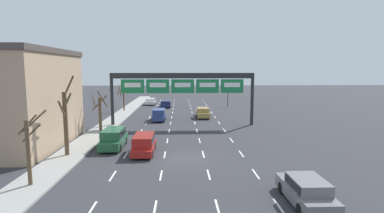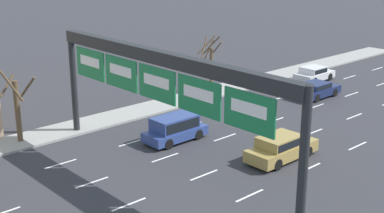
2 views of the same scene
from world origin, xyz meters
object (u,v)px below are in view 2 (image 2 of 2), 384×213
car_gold (281,147)px  tree_bare_furthest (210,61)px  tree_bare_second (17,105)px  car_white (314,73)px  car_navy (317,89)px  suv_blue (175,127)px  sign_gantry (161,74)px

car_gold → tree_bare_furthest: (-13.36, 7.32, 1.77)m
tree_bare_second → car_gold: bearing=37.9°
car_white → car_navy: size_ratio=0.93×
car_white → car_gold: car_gold is taller
car_gold → suv_blue: bearing=-158.6°
car_white → car_navy: bearing=-52.3°
suv_blue → car_navy: size_ratio=0.99×
car_white → car_gold: bearing=-60.3°
suv_blue → car_gold: suv_blue is taller
car_gold → tree_bare_furthest: bearing=151.3°
tree_bare_furthest → tree_bare_second: bearing=-87.9°
car_gold → tree_bare_second: size_ratio=0.99×
car_gold → tree_bare_furthest: 15.34m
sign_gantry → suv_blue: 6.90m
car_gold → sign_gantry: bearing=-116.0°
tree_bare_second → tree_bare_furthest: (-0.63, 17.23, 0.10)m
suv_blue → tree_bare_second: tree_bare_second is taller
sign_gantry → car_navy: (-3.12, 18.64, -4.94)m
suv_blue → tree_bare_second: size_ratio=0.88×
car_navy → tree_bare_second: bearing=-106.4°
car_gold → tree_bare_second: (-12.73, -9.90, 1.67)m
tree_bare_second → sign_gantry: bearing=20.5°
sign_gantry → car_navy: 19.53m
suv_blue → tree_bare_furthest: bearing=125.2°
suv_blue → tree_bare_furthest: (-6.93, 9.85, 1.65)m
car_gold → tree_bare_second: tree_bare_second is taller
suv_blue → car_gold: bearing=21.4°
sign_gantry → car_gold: bearing=64.0°
sign_gantry → car_navy: sign_gantry is taller
tree_bare_second → car_navy: bearing=73.6°
sign_gantry → tree_bare_furthest: (-10.29, 13.62, -3.05)m
suv_blue → tree_bare_furthest: tree_bare_furthest is taller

